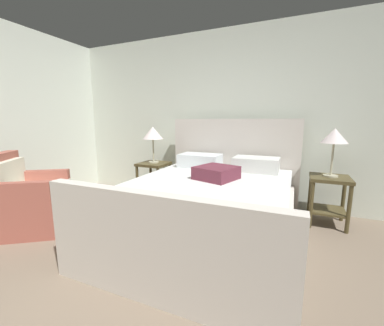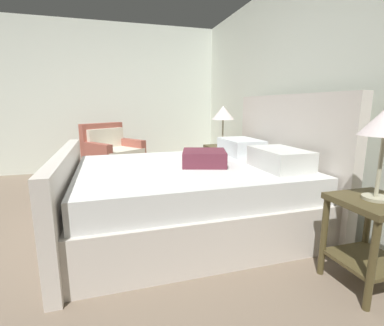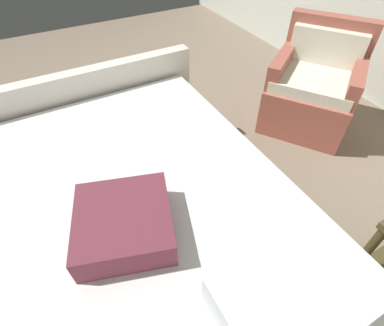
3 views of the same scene
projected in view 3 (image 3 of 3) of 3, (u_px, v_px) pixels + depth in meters
The scene contains 3 objects.
ground_plane at pixel (87, 133), 2.81m from camera, with size 5.62×5.51×0.02m, color #7B6A58.
bed at pixel (135, 242), 1.58m from camera, with size 1.84×2.27×1.29m.
armchair at pixel (312, 89), 2.70m from camera, with size 1.01×1.01×0.90m.
Camera 3 is at (0.16, 2.41, 1.76)m, focal length 27.75 mm.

